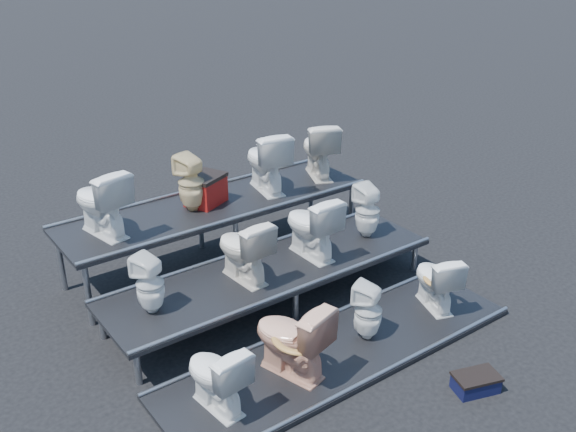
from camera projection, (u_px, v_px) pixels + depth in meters
ground at (272, 301)px, 7.93m from camera, size 80.00×80.00×0.00m
tier_front at (341, 351)px, 6.96m from camera, size 4.20×1.20×0.06m
tier_mid at (272, 285)px, 7.83m from camera, size 4.20×1.20×0.46m
tier_back at (218, 232)px, 8.70m from camera, size 4.20×1.20×0.86m
toilet_0 at (216, 376)px, 5.97m from camera, size 0.48×0.75×0.72m
toilet_1 at (291, 338)px, 6.41m from camera, size 0.68×0.92×0.84m
toilet_2 at (368, 311)px, 7.01m from camera, size 0.40×0.41×0.67m
toilet_3 at (436, 280)px, 7.57m from camera, size 0.61×0.79×0.71m
toilet_4 at (150, 284)px, 6.76m from camera, size 0.39×0.40×0.67m
toilet_5 at (243, 249)px, 7.36m from camera, size 0.48×0.79×0.78m
toilet_6 at (311, 226)px, 7.88m from camera, size 0.46×0.80×0.82m
toilet_7 at (367, 211)px, 8.40m from camera, size 0.35×0.36×0.72m
toilet_8 at (101, 202)px, 7.52m from camera, size 0.61×0.89×0.83m
toilet_9 at (191, 183)px, 8.18m from camera, size 0.41×0.42×0.75m
toilet_10 at (266, 161)px, 8.77m from camera, size 0.63×0.92×0.86m
toilet_11 at (319, 149)px, 9.27m from camera, size 0.75×0.93×0.83m
red_crate at (206, 191)px, 8.45m from camera, size 0.60×0.55×0.35m
step_stool at (476, 384)px, 6.39m from camera, size 0.49×0.38×0.16m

